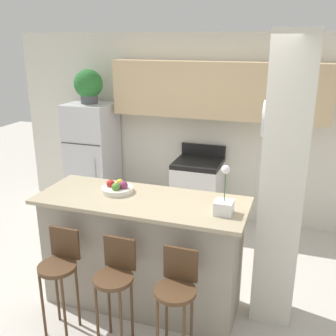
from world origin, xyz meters
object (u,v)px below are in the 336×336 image
(refrigerator, at_px, (93,158))
(bar_stool_right, at_px, (177,292))
(fruit_bowl, at_px, (117,188))
(trash_bin, at_px, (122,207))
(bar_stool_mid, at_px, (115,279))
(potted_plant_on_fridge, at_px, (88,85))
(stove_range, at_px, (197,192))
(orchid_vase, at_px, (224,203))
(bar_stool_left, at_px, (60,268))

(refrigerator, height_order, bar_stool_right, refrigerator)
(fruit_bowl, distance_m, trash_bin, 1.95)
(trash_bin, bearing_deg, bar_stool_mid, -65.78)
(bar_stool_mid, relative_size, potted_plant_on_fridge, 2.00)
(stove_range, relative_size, orchid_vase, 2.54)
(bar_stool_left, xyz_separation_m, potted_plant_on_fridge, (-1.01, 2.40, 1.24))
(orchid_vase, distance_m, trash_bin, 2.64)
(bar_stool_right, bearing_deg, orchid_vase, 63.28)
(bar_stool_mid, height_order, bar_stool_right, same)
(stove_range, xyz_separation_m, trash_bin, (-1.04, -0.23, -0.27))
(refrigerator, height_order, trash_bin, refrigerator)
(stove_range, relative_size, bar_stool_right, 1.14)
(potted_plant_on_fridge, relative_size, orchid_vase, 1.11)
(bar_stool_mid, relative_size, orchid_vase, 2.23)
(potted_plant_on_fridge, bearing_deg, bar_stool_right, -49.60)
(bar_stool_right, distance_m, trash_bin, 2.70)
(bar_stool_left, bearing_deg, bar_stool_right, 0.00)
(stove_range, xyz_separation_m, fruit_bowl, (-0.33, -1.78, 0.67))
(fruit_bowl, height_order, trash_bin, fruit_bowl)
(potted_plant_on_fridge, bearing_deg, bar_stool_mid, -57.60)
(stove_range, height_order, bar_stool_right, stove_range)
(bar_stool_left, bearing_deg, trash_bin, 102.01)
(bar_stool_mid, distance_m, bar_stool_right, 0.52)
(refrigerator, height_order, bar_stool_mid, refrigerator)
(bar_stool_left, bearing_deg, orchid_vase, 20.92)
(bar_stool_mid, bearing_deg, refrigerator, 122.40)
(refrigerator, bearing_deg, stove_range, 0.75)
(bar_stool_right, relative_size, potted_plant_on_fridge, 2.00)
(potted_plant_on_fridge, xyz_separation_m, trash_bin, (0.54, -0.21, -1.66))
(bar_stool_left, height_order, bar_stool_right, same)
(bar_stool_left, xyz_separation_m, bar_stool_mid, (0.52, 0.00, 0.00))
(trash_bin, bearing_deg, bar_stool_left, -77.99)
(bar_stool_right, distance_m, fruit_bowl, 1.14)
(potted_plant_on_fridge, height_order, orchid_vase, potted_plant_on_fridge)
(bar_stool_right, bearing_deg, bar_stool_mid, 180.00)
(bar_stool_left, distance_m, bar_stool_mid, 0.52)
(potted_plant_on_fridge, relative_size, fruit_bowl, 1.58)
(bar_stool_mid, height_order, trash_bin, bar_stool_mid)
(bar_stool_right, bearing_deg, refrigerator, 130.40)
(refrigerator, xyz_separation_m, trash_bin, (0.54, -0.21, -0.61))
(refrigerator, relative_size, trash_bin, 4.22)
(orchid_vase, relative_size, trash_bin, 1.11)
(refrigerator, distance_m, bar_stool_left, 2.61)
(stove_range, height_order, fruit_bowl, fruit_bowl)
(fruit_bowl, bearing_deg, bar_stool_left, -111.19)
(bar_stool_right, xyz_separation_m, potted_plant_on_fridge, (-2.05, 2.40, 1.24))
(stove_range, height_order, orchid_vase, orchid_vase)
(bar_stool_left, relative_size, orchid_vase, 2.23)
(stove_range, relative_size, fruit_bowl, 3.60)
(bar_stool_left, distance_m, potted_plant_on_fridge, 2.88)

